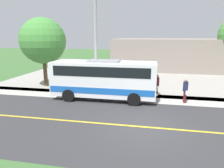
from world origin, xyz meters
TOP-DOWN VIEW (x-y plane):
  - ground_plane at (0.00, 0.00)m, footprint 120.00×120.00m
  - road_surface at (0.00, 0.00)m, footprint 8.00×100.00m
  - sidewalk at (-5.20, 0.00)m, footprint 2.40×100.00m
  - parking_lot_surface at (-12.40, 3.00)m, footprint 14.00×36.00m
  - road_centre_line at (0.00, 0.00)m, footprint 0.16×100.00m
  - shuttle_bus_front at (-4.48, -3.18)m, footprint 2.62×7.73m
  - pedestrian_with_bags at (-4.70, 2.67)m, footprint 0.72×0.34m
  - pedestrian_waiting at (-5.78, 0.72)m, footprint 0.72×0.34m
  - street_light_pole at (-4.88, -3.90)m, footprint 1.97×0.24m
  - tree_curbside at (-7.40, -9.51)m, footprint 4.13×4.13m
  - commercial_building at (-21.40, 5.07)m, footprint 10.00×20.53m

SIDE VIEW (x-z plane):
  - ground_plane at x=0.00m, z-range 0.00..0.00m
  - sidewalk at x=-5.20m, z-range 0.00..0.01m
  - parking_lot_surface at x=-12.40m, z-range 0.00..0.01m
  - road_surface at x=0.00m, z-range 0.00..0.01m
  - road_centre_line at x=0.00m, z-range 0.01..0.01m
  - pedestrian_with_bags at x=-4.70m, z-range 0.07..1.81m
  - pedestrian_waiting at x=-5.78m, z-range 0.07..1.84m
  - shuttle_bus_front at x=-4.48m, z-range 0.15..3.06m
  - commercial_building at x=-21.40m, z-range 0.00..4.19m
  - tree_curbside at x=-7.40m, z-range 1.05..7.31m
  - street_light_pole at x=-4.88m, z-range 0.41..8.74m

